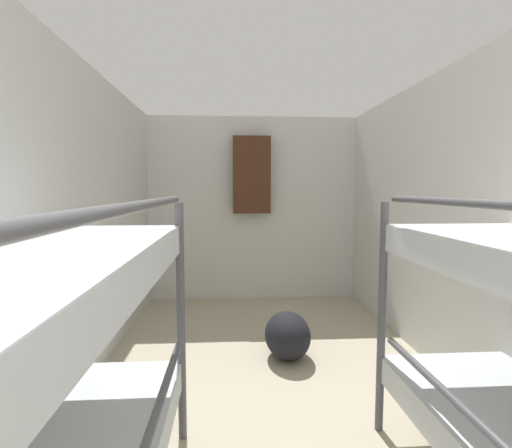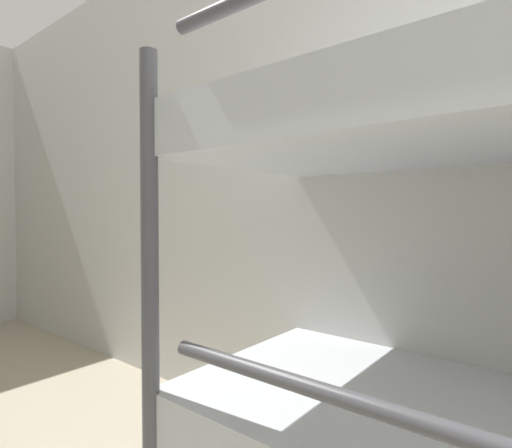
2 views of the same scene
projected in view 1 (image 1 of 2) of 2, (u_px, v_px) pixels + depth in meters
The scene contains 6 objects.
wall_left at pixel (46, 233), 2.17m from camera, with size 0.06×5.33×2.20m.
wall_right at pixel (497, 230), 2.33m from camera, with size 0.06×5.33×2.20m.
wall_back at pixel (253, 209), 4.87m from camera, with size 2.62×0.06×2.20m.
bunk_stack_left_near at pixel (4, 418), 1.07m from camera, with size 0.73×1.93×1.31m.
duffel_bag at pixel (288, 335), 3.17m from camera, with size 0.36×0.53×0.36m.
hanging_coat at pixel (252, 175), 4.69m from camera, with size 0.44×0.12×0.90m.
Camera 1 is at (-0.28, 0.38, 1.34)m, focal length 28.00 mm.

